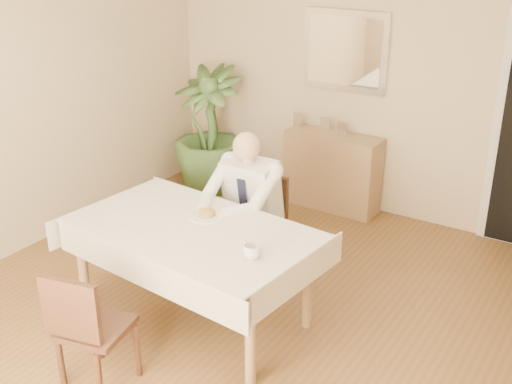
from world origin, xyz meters
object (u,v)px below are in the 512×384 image
Objects in this scene: chair_near at (86,325)px; seated_man at (240,205)px; chair_far at (260,220)px; sideboard at (332,171)px; coffee_mug at (252,252)px; dining_table at (192,238)px; potted_palm at (209,130)px.

chair_near is 1.54m from seated_man.
chair_far is 1.47m from sideboard.
chair_far is at bearing 74.39° from chair_near.
chair_far is at bearing 120.03° from coffee_mug.
dining_table is at bearing -92.61° from chair_far.
coffee_mug reaches higher than dining_table.
seated_man reaches higher than dining_table.
potted_palm is (-1.28, 2.98, 0.21)m from chair_near.
chair_near is at bearing -93.65° from seated_man.
chair_near reaches higher than sideboard.
potted_palm is at bearing 133.28° from seated_man.
seated_man is at bearing -46.72° from potted_palm.
sideboard is 1.37m from potted_palm.
seated_man is at bearing 95.27° from dining_table.
coffee_mug is 2.96m from potted_palm.
chair_far is 7.11× the size of coffee_mug.
seated_man is 2.01m from potted_palm.
seated_man is (0.00, -0.28, 0.23)m from chair_far.
potted_palm is (-1.31, -0.28, 0.28)m from sideboard.
sideboard is at bearing 104.81° from coffee_mug.
chair_far is 1.22m from coffee_mug.
potted_palm reaches higher than chair_far.
dining_table is at bearing 166.39° from coffee_mug.
chair_far is (-0.00, 0.87, -0.21)m from dining_table.
seated_man is at bearing -92.61° from chair_far.
dining_table is 0.90m from chair_far.
chair_far reaches higher than chair_near.
sideboard is (-0.07, 1.74, -0.31)m from seated_man.
chair_near is at bearing -89.26° from sideboard.
seated_man reaches higher than sideboard.
sideboard is at bearing 76.98° from chair_near.
chair_far is 0.62× the size of potted_palm.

